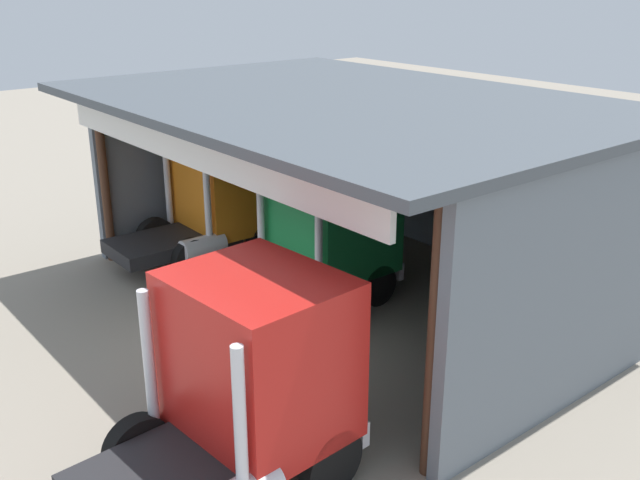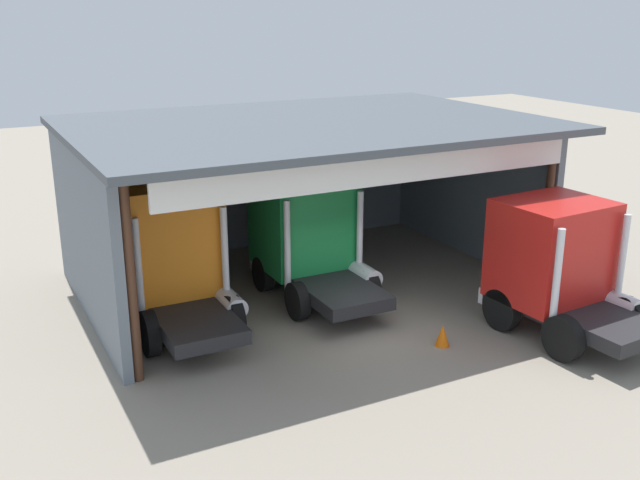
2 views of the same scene
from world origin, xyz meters
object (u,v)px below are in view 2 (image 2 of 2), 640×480
Objects in this scene: truck_green_center_left_bay at (308,229)px; traffic_cone at (443,335)px; truck_red_right_bay at (558,264)px; tool_cart at (337,236)px; truck_orange_yard_outside at (172,252)px; oil_drum at (333,231)px.

traffic_cone is (1.36, -4.76, -1.68)m from truck_green_center_left_bay.
truck_green_center_left_bay is 1.13× the size of truck_red_right_bay.
truck_green_center_left_bay reaches higher than truck_red_right_bay.
tool_cart is 1.79× the size of traffic_cone.
truck_orange_yard_outside reaches higher than truck_green_center_left_bay.
truck_green_center_left_bay is at bearing 126.92° from truck_red_right_bay.
tool_cart reaches higher than traffic_cone.
tool_cart is at bearing 80.63° from traffic_cone.
truck_red_right_bay is at bearing -80.02° from oil_drum.
truck_orange_yard_outside reaches higher than truck_red_right_bay.
traffic_cone is at bearing -73.70° from truck_green_center_left_bay.
truck_green_center_left_bay is at bearing -127.19° from oil_drum.
truck_orange_yard_outside is 7.72m from tool_cart.
tool_cart is at bearing 49.31° from truck_green_center_left_bay.
traffic_cone is (5.48, -4.42, -1.72)m from truck_orange_yard_outside.
oil_drum reaches higher than traffic_cone.
oil_drum is at bearing 79.79° from traffic_cone.
tool_cart is at bearing -108.21° from oil_drum.
truck_orange_yard_outside is 7.24m from traffic_cone.
oil_drum is 1.61× the size of traffic_cone.
truck_green_center_left_bay is 5.05m from oil_drum.
truck_green_center_left_bay is 6.93m from truck_red_right_bay.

